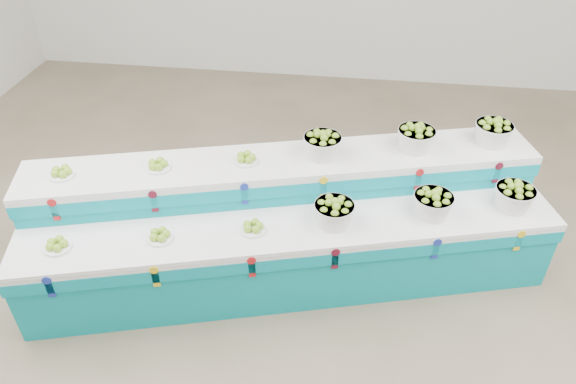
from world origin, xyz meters
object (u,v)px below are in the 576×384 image
object	(u,v)px
plate_upper_mid	(158,164)
basket_upper_right	(493,132)
display_stand	(288,225)
basket_lower_left	(334,212)

from	to	relation	value
plate_upper_mid	basket_upper_right	bearing A→B (deg)	15.80
basket_upper_right	display_stand	bearing A→B (deg)	-155.81
plate_upper_mid	basket_upper_right	world-z (taller)	basket_upper_right
basket_lower_left	basket_upper_right	xyz separation A→B (m)	(1.34, 0.96, 0.30)
basket_upper_right	basket_lower_left	bearing A→B (deg)	-144.42
plate_upper_mid	display_stand	bearing A→B (deg)	1.12
display_stand	basket_lower_left	xyz separation A→B (m)	(0.40, -0.18, 0.33)
display_stand	basket_upper_right	xyz separation A→B (m)	(1.74, 0.78, 0.63)
basket_upper_right	plate_upper_mid	bearing A→B (deg)	-164.20
display_stand	basket_upper_right	size ratio (longest dim) A/B	13.69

